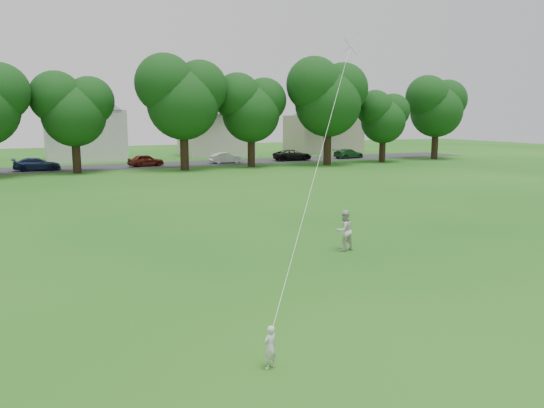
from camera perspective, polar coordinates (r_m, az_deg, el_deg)
name	(u,v)px	position (r m, az deg, el deg)	size (l,w,h in m)	color
ground	(290,293)	(15.56, 1.92, -9.59)	(160.00, 160.00, 0.00)	#125112
street	(97,167)	(55.72, -18.26, 3.76)	(90.00, 7.00, 0.01)	#2D2D30
toddler	(270,347)	(11.10, -0.21, -15.13)	(0.33, 0.22, 0.91)	silver
older_boy	(344,231)	(20.31, 7.76, -2.84)	(0.76, 0.59, 1.56)	silver
kite	(325,138)	(17.15, 5.71, 7.05)	(5.08, 6.13, 16.14)	white
tree_row	(153,100)	(50.53, -12.65, 10.91)	(80.85, 9.35, 11.30)	black
parked_cars	(116,161)	(54.90, -16.48, 4.41)	(61.95, 2.37, 1.28)	black
house_row	(84,117)	(65.42, -19.59, 8.81)	(77.73, 13.82, 10.46)	beige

